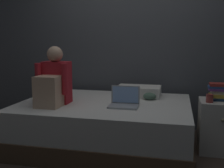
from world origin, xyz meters
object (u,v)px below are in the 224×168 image
Objects in this scene: nightstand at (219,126)px; book_stack at (218,92)px; pillow at (139,91)px; bed at (105,124)px; person_sitting at (54,83)px; laptop at (124,101)px; clothes_pile at (149,95)px; mug at (210,98)px.

book_stack reaches higher than nightstand.
pillow is at bearing 161.44° from nightstand.
pillow is at bearing 161.60° from book_stack.
book_stack reaches higher than pillow.
pillow is (0.34, 0.45, 0.33)m from bed.
person_sitting reaches higher than nightstand.
bed is 3.05× the size of person_sitting.
nightstand is at bearing -18.56° from pillow.
laptop reaches higher than clothes_pile.
bed is at bearing 147.45° from laptop.
bed is 1.23m from mug.
book_stack is 0.18m from mug.
laptop is at bearing -164.22° from nightstand.
mug is 0.76m from clothes_pile.
mug is at bearing 8.52° from person_sitting.
pillow is (-0.96, 0.32, 0.30)m from nightstand.
clothes_pile is at bearing 165.41° from nightstand.
pillow is (0.87, 0.70, -0.19)m from person_sitting.
person_sitting is 1.13m from pillow.
book_stack is (0.94, -0.31, 0.08)m from pillow.
nightstand is 0.38m from mug.
laptop is at bearing -32.55° from bed.
laptop is at bearing -163.24° from book_stack.
person_sitting reaches higher than book_stack.
pillow is at bearing 53.20° from bed.
mug is 0.32× the size of clothes_pile.
pillow reaches higher than nightstand.
nightstand is 1.94m from person_sitting.
person_sitting is 1.17× the size of pillow.
book_stack is at bearing -14.25° from clothes_pile.
nightstand is at bearing -24.24° from book_stack.
laptop reaches higher than mug.
laptop is 0.93m from mug.
bed is 0.65m from pillow.
person_sitting is at bearing -141.28° from pillow.
person_sitting is at bearing -174.14° from laptop.
person_sitting is (-1.84, -0.38, 0.49)m from nightstand.
nightstand is 2.05× the size of clothes_pile.
bed is at bearing -173.82° from book_stack.
clothes_pile is at bearing -36.86° from pillow.
person_sitting is at bearing -168.44° from nightstand.
person_sitting is at bearing -150.09° from clothes_pile.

